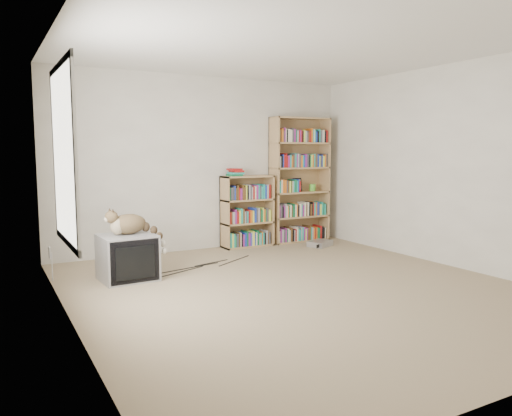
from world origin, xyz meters
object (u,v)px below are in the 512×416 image
crt_tv (127,257)px  dvd_player (320,243)px  cat (133,227)px  bookcase_short (247,214)px  bookcase_tall (299,183)px

crt_tv → dvd_player: (3.06, 0.57, -0.21)m
cat → bookcase_short: bookcase_short is taller
crt_tv → dvd_player: size_ratio=1.69×
bookcase_tall → dvd_player: size_ratio=5.34×
crt_tv → bookcase_short: (2.09, 1.10, 0.24)m
cat → dvd_player: cat is taller
crt_tv → cat: size_ratio=0.94×
crt_tv → bookcase_tall: (3.02, 1.10, 0.67)m
cat → bookcase_tall: bookcase_tall is taller
cat → bookcase_short: size_ratio=0.61×
crt_tv → bookcase_short: bearing=24.3°
bookcase_short → dvd_player: (0.97, -0.53, -0.45)m
cat → dvd_player: bearing=-0.6°
crt_tv → bookcase_tall: bookcase_tall is taller
cat → bookcase_tall: 3.15m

